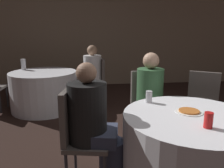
% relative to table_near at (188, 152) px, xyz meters
% --- Properties ---
extents(wall_back, '(16.00, 0.06, 2.80)m').
position_rel_table_near_xyz_m(wall_back, '(0.17, 4.37, 1.04)').
color(wall_back, gray).
rests_on(wall_back, ground_plane).
extents(table_near, '(1.19, 1.19, 0.72)m').
position_rel_table_near_xyz_m(table_near, '(0.00, 0.00, 0.00)').
color(table_near, silver).
rests_on(table_near, ground_plane).
extents(table_far, '(1.23, 1.23, 0.72)m').
position_rel_table_near_xyz_m(table_far, '(-1.71, 2.42, 0.00)').
color(table_far, silver).
rests_on(table_far, ground_plane).
extents(chair_near_north, '(0.44, 0.45, 0.93)m').
position_rel_table_near_xyz_m(chair_near_north, '(-0.12, 1.01, 0.19)').
color(chair_near_north, '#59514C').
rests_on(chair_near_north, ground_plane).
extents(chair_near_west, '(0.47, 0.46, 0.93)m').
position_rel_table_near_xyz_m(chair_near_west, '(-1.00, 0.18, 0.19)').
color(chair_near_west, '#59514C').
rests_on(chair_near_west, ground_plane).
extents(chair_near_northeast, '(0.56, 0.56, 0.93)m').
position_rel_table_near_xyz_m(chair_near_northeast, '(0.57, 0.84, 0.19)').
color(chair_near_northeast, '#59514C').
rests_on(chair_near_northeast, ground_plane).
extents(chair_far_east, '(0.46, 0.45, 0.93)m').
position_rel_table_near_xyz_m(chair_far_east, '(-0.70, 2.57, 0.19)').
color(chair_far_east, '#59514C').
rests_on(chair_far_east, ground_plane).
extents(person_white_shirt, '(0.51, 0.37, 1.20)m').
position_rel_table_near_xyz_m(person_white_shirt, '(-0.85, 2.55, 0.25)').
color(person_white_shirt, '#282828').
rests_on(person_white_shirt, ground_plane).
extents(person_black_shirt, '(0.51, 0.39, 1.18)m').
position_rel_table_near_xyz_m(person_black_shirt, '(-0.84, 0.15, 0.24)').
color(person_black_shirt, '#33384C').
rests_on(person_black_shirt, ground_plane).
extents(person_green_jacket, '(0.36, 0.51, 1.19)m').
position_rel_table_near_xyz_m(person_green_jacket, '(-0.10, 0.84, 0.24)').
color(person_green_jacket, '#4C4238').
rests_on(person_green_jacket, ground_plane).
extents(pizza_plate_near, '(0.24, 0.24, 0.02)m').
position_rel_table_near_xyz_m(pizza_plate_near, '(0.02, 0.07, 0.37)').
color(pizza_plate_near, white).
rests_on(pizza_plate_near, table_near).
extents(soda_can_silver, '(0.07, 0.07, 0.12)m').
position_rel_table_near_xyz_m(soda_can_silver, '(-0.27, 0.40, 0.42)').
color(soda_can_silver, silver).
rests_on(soda_can_silver, table_near).
extents(soda_can_red, '(0.07, 0.07, 0.12)m').
position_rel_table_near_xyz_m(soda_can_red, '(0.00, -0.26, 0.42)').
color(soda_can_red, red).
rests_on(soda_can_red, table_near).
extents(bottle_far, '(0.09, 0.09, 0.21)m').
position_rel_table_near_xyz_m(bottle_far, '(-2.13, 2.69, 0.47)').
color(bottle_far, white).
rests_on(bottle_far, table_far).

